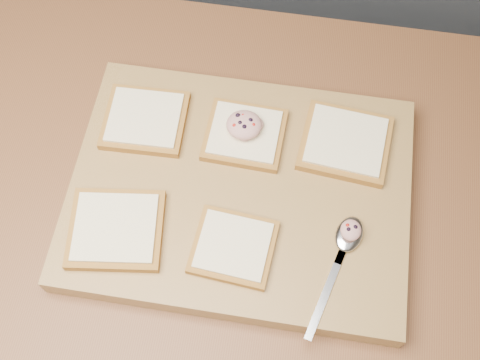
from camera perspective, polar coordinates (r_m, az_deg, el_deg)
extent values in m
plane|color=#515459|center=(1.77, -0.34, -14.64)|extent=(4.00, 4.00, 0.00)
cube|color=slate|center=(1.36, -0.44, -11.08)|extent=(1.90, 0.75, 0.84)
cube|color=brown|center=(0.94, -0.63, -3.86)|extent=(2.00, 0.80, 0.06)
cube|color=#A17C45|center=(0.90, 0.00, -1.17)|extent=(0.50, 0.38, 0.04)
cube|color=#A4762A|center=(0.94, -8.99, 5.61)|extent=(0.13, 0.12, 0.01)
cube|color=#F3E7B9|center=(0.93, -9.06, 5.90)|extent=(0.11, 0.10, 0.00)
cube|color=#A4762A|center=(0.92, 0.45, 4.30)|extent=(0.12, 0.11, 0.01)
cube|color=#F3E7B9|center=(0.91, 0.45, 4.57)|extent=(0.11, 0.10, 0.00)
cube|color=#A4762A|center=(0.92, 9.94, 3.47)|extent=(0.14, 0.13, 0.01)
cube|color=#F3E7B9|center=(0.91, 10.03, 3.75)|extent=(0.12, 0.11, 0.00)
cube|color=#A4762A|center=(0.86, -11.66, -4.62)|extent=(0.14, 0.13, 0.01)
cube|color=#F3E7B9|center=(0.86, -11.77, -4.40)|extent=(0.12, 0.12, 0.00)
cube|color=#A4762A|center=(0.84, -0.63, -6.38)|extent=(0.12, 0.11, 0.01)
cube|color=#F3E7B9|center=(0.83, -0.63, -6.20)|extent=(0.10, 0.09, 0.00)
ellipsoid|color=tan|center=(0.90, 0.39, 5.25)|extent=(0.05, 0.05, 0.02)
sphere|color=black|center=(0.89, 1.00, 5.67)|extent=(0.01, 0.01, 0.01)
sphere|color=black|center=(0.90, -0.20, 6.12)|extent=(0.01, 0.01, 0.01)
sphere|color=black|center=(0.89, 0.42, 5.05)|extent=(0.01, 0.01, 0.01)
sphere|color=black|center=(0.89, 0.02, 5.40)|extent=(0.01, 0.01, 0.01)
sphere|color=#A5140C|center=(0.89, 1.28, 5.25)|extent=(0.01, 0.01, 0.01)
sphere|color=#A5140C|center=(0.90, 0.27, 6.12)|extent=(0.01, 0.01, 0.01)
sphere|color=#A5140C|center=(0.89, -0.54, 5.20)|extent=(0.01, 0.01, 0.01)
ellipsoid|color=silver|center=(0.86, 10.31, -5.05)|extent=(0.05, 0.06, 0.01)
cube|color=silver|center=(0.85, 9.63, -6.80)|extent=(0.02, 0.04, 0.00)
cube|color=silver|center=(0.83, 8.20, -10.43)|extent=(0.05, 0.14, 0.00)
ellipsoid|color=tan|center=(0.85, 10.47, -4.70)|extent=(0.03, 0.03, 0.02)
sphere|color=black|center=(0.84, 10.87, -4.42)|extent=(0.01, 0.01, 0.01)
sphere|color=black|center=(0.84, 10.26, -4.64)|extent=(0.01, 0.01, 0.01)
sphere|color=#A5140C|center=(0.84, 10.16, -4.26)|extent=(0.01, 0.01, 0.01)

